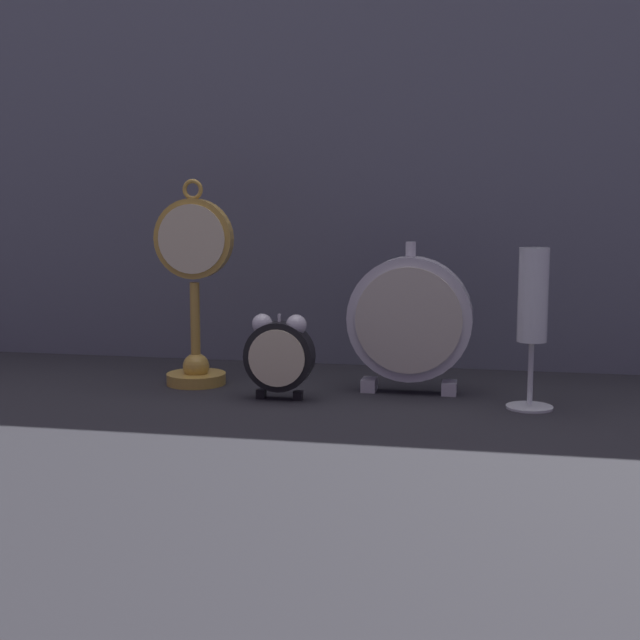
{
  "coord_description": "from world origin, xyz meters",
  "views": [
    {
      "loc": [
        0.23,
        -1.08,
        0.27
      ],
      "look_at": [
        0.0,
        0.08,
        0.11
      ],
      "focal_mm": 50.0,
      "sensor_mm": 36.0,
      "label": 1
    }
  ],
  "objects": [
    {
      "name": "ground_plane",
      "position": [
        0.0,
        0.0,
        0.0
      ],
      "size": [
        4.0,
        4.0,
        0.0
      ],
      "primitive_type": "plane",
      "color": "#232328"
    },
    {
      "name": "fabric_backdrop_drape",
      "position": [
        0.0,
        0.33,
        0.31
      ],
      "size": [
        1.7,
        0.01,
        0.62
      ],
      "primitive_type": "cube",
      "color": "slate",
      "rests_on": "ground_plane"
    },
    {
      "name": "pocket_watch_on_stand",
      "position": [
        -0.19,
        0.13,
        0.13
      ],
      "size": [
        0.11,
        0.09,
        0.29
      ],
      "color": "gold",
      "rests_on": "ground_plane"
    },
    {
      "name": "alarm_clock_twin_bell",
      "position": [
        -0.05,
        0.05,
        0.06
      ],
      "size": [
        0.09,
        0.03,
        0.12
      ],
      "color": "black",
      "rests_on": "ground_plane"
    },
    {
      "name": "mantel_clock_silver",
      "position": [
        0.12,
        0.13,
        0.1
      ],
      "size": [
        0.17,
        0.04,
        0.21
      ],
      "color": "silver",
      "rests_on": "ground_plane"
    },
    {
      "name": "champagne_flute",
      "position": [
        0.28,
        0.07,
        0.13
      ],
      "size": [
        0.06,
        0.06,
        0.21
      ],
      "color": "silver",
      "rests_on": "ground_plane"
    }
  ]
}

